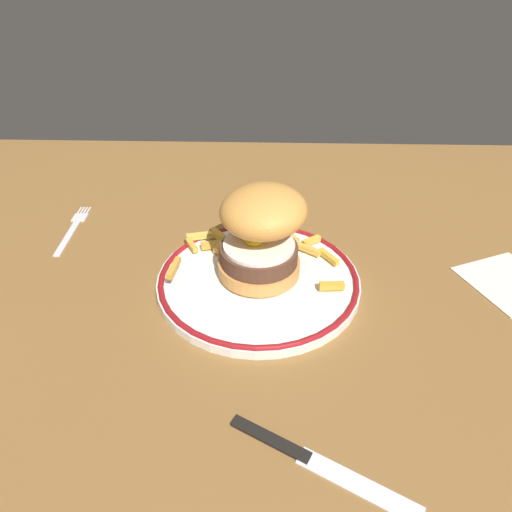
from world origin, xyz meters
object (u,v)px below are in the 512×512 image
at_px(burger, 259,231).
at_px(napkin, 507,282).
at_px(knife, 301,456).
at_px(dinner_plate, 256,279).
at_px(fork, 71,228).

height_order(burger, napkin, burger).
bearing_deg(burger, knife, -80.21).
height_order(dinner_plate, knife, dinner_plate).
distance_m(fork, knife, 0.51).
bearing_deg(dinner_plate, burger, 76.26).
height_order(dinner_plate, napkin, dinner_plate).
relative_size(burger, fork, 1.09).
relative_size(dinner_plate, fork, 1.85).
bearing_deg(knife, dinner_plate, 101.03).
xyz_separation_m(dinner_plate, knife, (0.05, -0.25, -0.01)).
height_order(burger, fork, burger).
height_order(fork, knife, knife).
bearing_deg(dinner_plate, napkin, 2.17).
xyz_separation_m(fork, napkin, (0.63, -0.12, 0.00)).
bearing_deg(knife, fork, 132.35).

